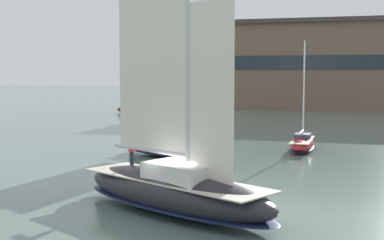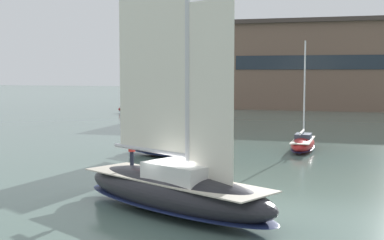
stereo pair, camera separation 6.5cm
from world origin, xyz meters
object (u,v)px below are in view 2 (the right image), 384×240
sailboat_moored_near_marina (303,143)px  sailboat_moored_mid_channel (138,109)px  sailboat_moored_far_slip (163,145)px  sailboat_main (174,186)px

sailboat_moored_near_marina → sailboat_moored_mid_channel: (-27.76, 32.86, 0.03)m
sailboat_moored_far_slip → sailboat_main: bearing=-68.8°
sailboat_main → sailboat_moored_mid_channel: bearing=113.6°
sailboat_moored_mid_channel → sailboat_moored_far_slip: (17.84, -39.08, 0.23)m
sailboat_moored_near_marina → sailboat_moored_mid_channel: size_ratio=0.96×
sailboat_moored_near_marina → sailboat_moored_mid_channel: bearing=130.2°
sailboat_main → sailboat_moored_near_marina: bearing=79.2°
sailboat_moored_far_slip → sailboat_moored_near_marina: bearing=32.1°
sailboat_moored_near_marina → sailboat_moored_far_slip: 11.71m
sailboat_main → sailboat_moored_mid_channel: (-23.69, 54.14, -0.59)m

